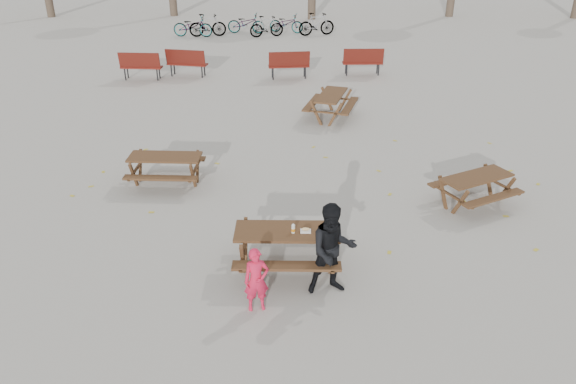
{
  "coord_description": "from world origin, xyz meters",
  "views": [
    {
      "loc": [
        0.13,
        -8.24,
        5.72
      ],
      "look_at": [
        0.0,
        1.0,
        1.0
      ],
      "focal_mm": 35.0,
      "sensor_mm": 36.0,
      "label": 1
    }
  ],
  "objects_px": {
    "soda_bottle": "(293,229)",
    "main_picnic_table": "(287,240)",
    "child": "(256,280)",
    "picnic_table_far": "(331,106)",
    "picnic_table_east": "(475,190)",
    "food_tray": "(306,231)",
    "picnic_table_north": "(166,170)",
    "adult": "(333,250)"
  },
  "relations": [
    {
      "from": "soda_bottle",
      "to": "picnic_table_far",
      "type": "relative_size",
      "value": 0.1
    },
    {
      "from": "adult",
      "to": "picnic_table_east",
      "type": "bearing_deg",
      "value": 33.61
    },
    {
      "from": "food_tray",
      "to": "child",
      "type": "bearing_deg",
      "value": -125.81
    },
    {
      "from": "main_picnic_table",
      "to": "picnic_table_east",
      "type": "bearing_deg",
      "value": 31.66
    },
    {
      "from": "soda_bottle",
      "to": "food_tray",
      "type": "bearing_deg",
      "value": 7.76
    },
    {
      "from": "picnic_table_east",
      "to": "picnic_table_far",
      "type": "height_order",
      "value": "picnic_table_far"
    },
    {
      "from": "soda_bottle",
      "to": "child",
      "type": "xyz_separation_m",
      "value": [
        -0.56,
        -1.04,
        -0.3
      ]
    },
    {
      "from": "picnic_table_east",
      "to": "picnic_table_far",
      "type": "xyz_separation_m",
      "value": [
        -2.76,
        5.49,
        0.03
      ]
    },
    {
      "from": "food_tray",
      "to": "adult",
      "type": "xyz_separation_m",
      "value": [
        0.43,
        -0.59,
        0.01
      ]
    },
    {
      "from": "main_picnic_table",
      "to": "soda_bottle",
      "type": "distance_m",
      "value": 0.29
    },
    {
      "from": "adult",
      "to": "main_picnic_table",
      "type": "bearing_deg",
      "value": 128.97
    },
    {
      "from": "picnic_table_north",
      "to": "food_tray",
      "type": "bearing_deg",
      "value": -45.53
    },
    {
      "from": "adult",
      "to": "picnic_table_north",
      "type": "relative_size",
      "value": 1.0
    },
    {
      "from": "soda_bottle",
      "to": "picnic_table_far",
      "type": "bearing_deg",
      "value": 82.28
    },
    {
      "from": "soda_bottle",
      "to": "adult",
      "type": "xyz_separation_m",
      "value": [
        0.64,
        -0.56,
        -0.04
      ]
    },
    {
      "from": "adult",
      "to": "picnic_table_east",
      "type": "relative_size",
      "value": 1.04
    },
    {
      "from": "food_tray",
      "to": "picnic_table_north",
      "type": "height_order",
      "value": "food_tray"
    },
    {
      "from": "main_picnic_table",
      "to": "picnic_table_north",
      "type": "distance_m",
      "value": 4.38
    },
    {
      "from": "adult",
      "to": "picnic_table_east",
      "type": "distance_m",
      "value": 4.47
    },
    {
      "from": "child",
      "to": "picnic_table_far",
      "type": "distance_m",
      "value": 9.2
    },
    {
      "from": "child",
      "to": "picnic_table_north",
      "type": "distance_m",
      "value": 5.05
    },
    {
      "from": "soda_bottle",
      "to": "main_picnic_table",
      "type": "bearing_deg",
      "value": 142.69
    },
    {
      "from": "soda_bottle",
      "to": "picnic_table_north",
      "type": "xyz_separation_m",
      "value": [
        -2.92,
        3.42,
        -0.5
      ]
    },
    {
      "from": "adult",
      "to": "picnic_table_far",
      "type": "distance_m",
      "value": 8.59
    },
    {
      "from": "child",
      "to": "picnic_table_east",
      "type": "relative_size",
      "value": 0.7
    },
    {
      "from": "main_picnic_table",
      "to": "child",
      "type": "distance_m",
      "value": 1.22
    },
    {
      "from": "picnic_table_east",
      "to": "food_tray",
      "type": "bearing_deg",
      "value": -173.93
    },
    {
      "from": "picnic_table_north",
      "to": "picnic_table_far",
      "type": "xyz_separation_m",
      "value": [
        4.01,
        4.59,
        0.02
      ]
    },
    {
      "from": "soda_bottle",
      "to": "child",
      "type": "relative_size",
      "value": 0.16
    },
    {
      "from": "soda_bottle",
      "to": "picnic_table_far",
      "type": "xyz_separation_m",
      "value": [
        1.08,
        8.01,
        -0.48
      ]
    },
    {
      "from": "main_picnic_table",
      "to": "child",
      "type": "xyz_separation_m",
      "value": [
        -0.46,
        -1.12,
        -0.04
      ]
    },
    {
      "from": "main_picnic_table",
      "to": "food_tray",
      "type": "bearing_deg",
      "value": -9.13
    },
    {
      "from": "soda_bottle",
      "to": "child",
      "type": "distance_m",
      "value": 1.23
    },
    {
      "from": "child",
      "to": "picnic_table_far",
      "type": "relative_size",
      "value": 0.64
    },
    {
      "from": "picnic_table_east",
      "to": "adult",
      "type": "bearing_deg",
      "value": -164.52
    },
    {
      "from": "food_tray",
      "to": "soda_bottle",
      "type": "bearing_deg",
      "value": -172.24
    },
    {
      "from": "picnic_table_north",
      "to": "picnic_table_far",
      "type": "height_order",
      "value": "picnic_table_far"
    },
    {
      "from": "picnic_table_far",
      "to": "picnic_table_east",
      "type": "bearing_deg",
      "value": -137.51
    },
    {
      "from": "picnic_table_far",
      "to": "main_picnic_table",
      "type": "bearing_deg",
      "value": -172.74
    },
    {
      "from": "picnic_table_east",
      "to": "soda_bottle",
      "type": "bearing_deg",
      "value": -175.12
    },
    {
      "from": "food_tray",
      "to": "picnic_table_north",
      "type": "xyz_separation_m",
      "value": [
        -3.13,
        3.39,
        -0.45
      ]
    },
    {
      "from": "main_picnic_table",
      "to": "picnic_table_north",
      "type": "xyz_separation_m",
      "value": [
        -2.82,
        3.34,
        -0.24
      ]
    }
  ]
}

